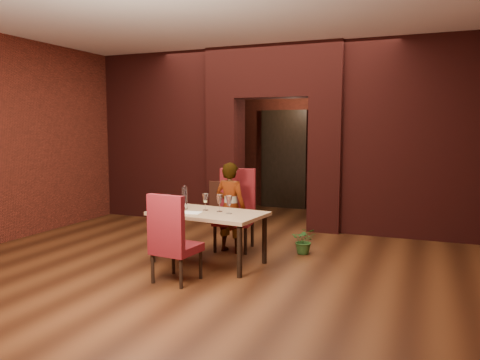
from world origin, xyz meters
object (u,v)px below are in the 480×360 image
object	(u,v)px
dining_table	(208,237)
wine_glass_c	(229,205)
person_seated	(230,207)
potted_plant	(304,240)
wine_bucket	(165,203)
wine_glass_b	(219,203)
chair_near	(177,237)
chair_far	(234,210)
wine_glass_a	(205,202)
water_bottle	(185,197)

from	to	relation	value
dining_table	wine_glass_c	size ratio (longest dim) A/B	6.35
person_seated	potted_plant	size ratio (longest dim) A/B	3.38
person_seated	wine_bucket	world-z (taller)	person_seated
wine_glass_b	potted_plant	size ratio (longest dim) A/B	0.59
chair_near	wine_bucket	world-z (taller)	chair_near
dining_table	chair_far	bearing A→B (deg)	92.98
dining_table	person_seated	xyz separation A→B (m)	(0.05, 0.63, 0.30)
person_seated	potted_plant	xyz separation A→B (m)	(1.01, 0.29, -0.45)
dining_table	wine_glass_a	bearing A→B (deg)	140.13
person_seated	chair_far	bearing A→B (deg)	-83.77
wine_glass_a	wine_glass_c	world-z (taller)	wine_glass_c
wine_glass_c	chair_near	bearing A→B (deg)	-112.91
chair_near	wine_bucket	distance (m)	0.88
dining_table	chair_far	size ratio (longest dim) A/B	1.25
chair_far	water_bottle	distance (m)	0.86
chair_near	wine_glass_a	size ratio (longest dim) A/B	4.63
wine_bucket	dining_table	bearing A→B (deg)	14.83
wine_bucket	chair_far	bearing A→B (deg)	56.21
water_bottle	chair_far	bearing A→B (deg)	58.32
chair_near	wine_glass_b	size ratio (longest dim) A/B	4.57
wine_bucket	potted_plant	distance (m)	2.02
wine_glass_a	wine_glass_c	xyz separation A→B (m)	(0.38, -0.10, 0.00)
person_seated	wine_glass_c	xyz separation A→B (m)	(0.26, -0.65, 0.15)
chair_near	person_seated	size ratio (longest dim) A/B	0.80
dining_table	chair_near	distance (m)	0.81
chair_near	wine_glass_b	world-z (taller)	chair_near
wine_glass_b	chair_near	bearing A→B (deg)	-100.19
dining_table	person_seated	size ratio (longest dim) A/B	1.13
person_seated	wine_bucket	size ratio (longest dim) A/B	6.07
wine_glass_b	chair_far	bearing A→B (deg)	97.03
wine_glass_b	wine_glass_c	world-z (taller)	wine_glass_c
water_bottle	wine_glass_a	bearing A→B (deg)	3.46
person_seated	water_bottle	distance (m)	0.74
person_seated	water_bottle	size ratio (longest dim) A/B	4.00
wine_bucket	water_bottle	distance (m)	0.28
dining_table	chair_near	xyz separation A→B (m)	(-0.02, -0.79, 0.18)
chair_far	wine_bucket	size ratio (longest dim) A/B	5.51
water_bottle	chair_near	bearing A→B (deg)	-67.21
chair_far	potted_plant	size ratio (longest dim) A/B	3.07
wine_bucket	chair_near	bearing A→B (deg)	-50.45
chair_far	chair_near	xyz separation A→B (m)	(-0.07, -1.55, -0.07)
person_seated	wine_glass_c	world-z (taller)	person_seated
chair_near	potted_plant	size ratio (longest dim) A/B	2.71
chair_far	potted_plant	xyz separation A→B (m)	(1.01, 0.16, -0.40)
chair_near	water_bottle	distance (m)	0.99
chair_far	wine_glass_c	distance (m)	0.85
wine_glass_a	potted_plant	distance (m)	1.54
wine_glass_b	wine_glass_a	bearing A→B (deg)	175.01
person_seated	wine_glass_b	size ratio (longest dim) A/B	5.69
wine_glass_c	water_bottle	bearing A→B (deg)	173.07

